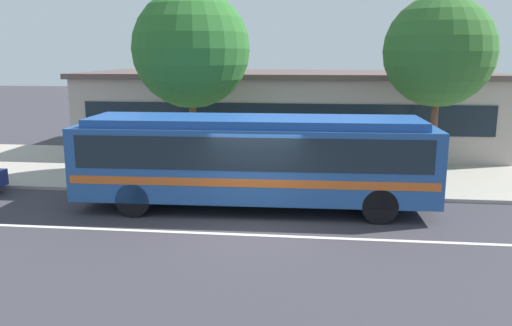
{
  "coord_description": "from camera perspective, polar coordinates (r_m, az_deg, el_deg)",
  "views": [
    {
      "loc": [
        1.63,
        -13.64,
        4.64
      ],
      "look_at": [
        -0.19,
        2.19,
        1.3
      ],
      "focal_mm": 36.55,
      "sensor_mm": 36.0,
      "label": 1
    }
  ],
  "objects": [
    {
      "name": "ground_plane",
      "position": [
        14.5,
        -0.23,
        -6.82
      ],
      "size": [
        120.0,
        120.0,
        0.0
      ],
      "primitive_type": "plane",
      "color": "#38363D"
    },
    {
      "name": "bus_stop_sign",
      "position": [
        17.67,
        11.39,
        1.98
      ],
      "size": [
        0.17,
        0.43,
        2.43
      ],
      "color": "gray",
      "rests_on": "sidewalk_slab"
    },
    {
      "name": "pedestrian_waiting_near_sign",
      "position": [
        18.65,
        -3.48,
        0.85
      ],
      "size": [
        0.48,
        0.48,
        1.66
      ],
      "color": "#746853",
      "rests_on": "sidewalk_slab"
    },
    {
      "name": "street_tree_mid_block",
      "position": [
        19.98,
        19.39,
        11.43
      ],
      "size": [
        3.94,
        3.94,
        6.58
      ],
      "color": "brown",
      "rests_on": "sidewalk_slab"
    },
    {
      "name": "station_building",
      "position": [
        25.82,
        3.43,
        5.74
      ],
      "size": [
        19.35,
        7.68,
        3.8
      ],
      "color": "#A99C94",
      "rests_on": "ground_plane"
    },
    {
      "name": "lane_stripe_center",
      "position": [
        13.75,
        -0.63,
        -7.87
      ],
      "size": [
        56.0,
        0.16,
        0.01
      ],
      "primitive_type": "cube",
      "color": "silver",
      "rests_on": "ground_plane"
    },
    {
      "name": "transit_bus",
      "position": [
        15.63,
        -0.17,
        0.75
      ],
      "size": [
        10.7,
        2.79,
        2.81
      ],
      "color": "#254F92",
      "rests_on": "ground_plane"
    },
    {
      "name": "sidewalk_slab",
      "position": [
        21.15,
        2.0,
        -0.67
      ],
      "size": [
        60.0,
        8.0,
        0.12
      ],
      "primitive_type": "cube",
      "color": "#A59D92",
      "rests_on": "ground_plane"
    },
    {
      "name": "street_tree_near_stop",
      "position": [
        19.81,
        -7.1,
        12.27
      ],
      "size": [
        4.37,
        4.37,
        6.89
      ],
      "color": "brown",
      "rests_on": "sidewalk_slab"
    }
  ]
}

